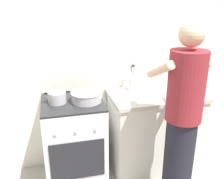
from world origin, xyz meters
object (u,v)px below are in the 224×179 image
stove_range (74,141)px  oil_bottle (180,85)px  mixing_bowl (86,96)px  person (182,123)px  pot (57,97)px  utensil_crock (133,81)px

stove_range → oil_bottle: size_ratio=3.34×
mixing_bowl → person: size_ratio=0.18×
stove_range → pot: 0.52m
stove_range → person: bearing=-35.3°
mixing_bowl → person: (0.72, -0.58, -0.09)m
utensil_crock → pot: bearing=-168.3°
pot → person: 1.18m
stove_range → person: (0.86, -0.61, 0.41)m
mixing_bowl → oil_bottle: bearing=-3.6°
stove_range → pot: (-0.14, 0.00, 0.51)m
person → oil_bottle: bearing=64.4°
stove_range → pot: bearing=179.1°
mixing_bowl → oil_bottle: (0.97, -0.06, 0.06)m
mixing_bowl → person: person is taller
stove_range → oil_bottle: (1.11, -0.10, 0.57)m
pot → oil_bottle: 1.25m
mixing_bowl → utensil_crock: (0.55, 0.21, 0.05)m
stove_range → mixing_bowl: 0.53m
utensil_crock → oil_bottle: 0.50m
utensil_crock → person: person is taller
oil_bottle → utensil_crock: bearing=147.4°
stove_range → oil_bottle: 1.25m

